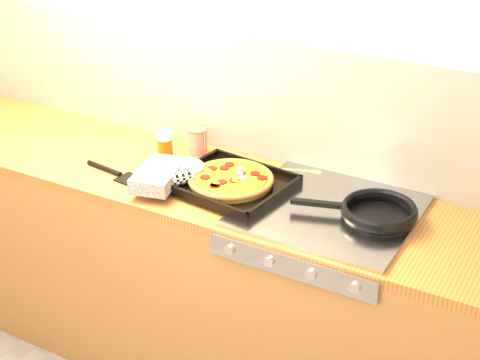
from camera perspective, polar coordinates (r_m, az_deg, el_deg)
The scene contains 9 objects.
room_shell at distance 2.93m, azimuth 1.24°, elevation 6.35°, with size 3.20×3.20×3.20m.
counter_run at distance 3.03m, azimuth -1.47°, elevation -7.83°, with size 3.20×0.62×0.90m.
stovetop at distance 2.62m, azimuth 6.91°, elevation -2.41°, with size 0.60×0.56×0.02m, color #9C9DA2.
pizza_on_tray at distance 2.74m, azimuth -2.21°, elevation 0.12°, with size 0.56×0.46×0.07m.
frying_pan at distance 2.57m, azimuth 10.60°, elevation -2.48°, with size 0.46×0.33×0.04m.
tomato_can at distance 3.02m, azimuth -3.33°, elevation 2.99°, with size 0.09×0.09×0.11m.
juice_glass at distance 3.00m, azimuth -5.86°, elevation 2.73°, with size 0.09×0.09×0.11m.
wooden_spoon at distance 2.88m, azimuth 4.10°, elevation 0.71°, with size 0.29×0.12×0.02m.
black_spatula at distance 2.91m, azimuth -9.68°, elevation 0.56°, with size 0.29×0.10×0.02m.
Camera 1 is at (1.28, -1.03, 2.20)m, focal length 55.00 mm.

